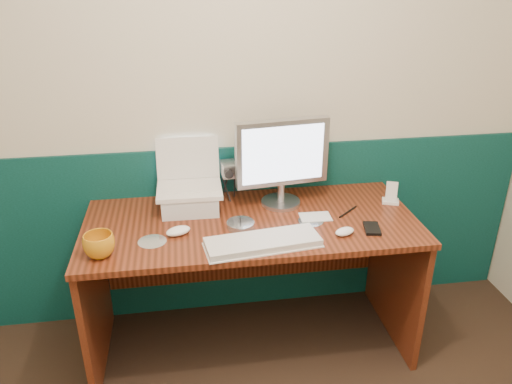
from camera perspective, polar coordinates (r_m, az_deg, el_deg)
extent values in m
cube|color=beige|center=(2.56, -4.96, 10.38)|extent=(3.50, 0.04, 2.50)
cube|color=#062E2A|center=(2.83, -4.39, -4.57)|extent=(3.48, 0.02, 1.00)
cube|color=#3E190B|center=(2.60, -0.51, -10.58)|extent=(1.60, 0.70, 0.75)
cube|color=silver|center=(2.52, -7.55, -0.98)|extent=(0.28, 0.24, 0.10)
cube|color=silver|center=(2.19, 0.78, -5.83)|extent=(0.52, 0.23, 0.03)
ellipsoid|color=white|center=(2.31, 10.10, -4.47)|extent=(0.11, 0.09, 0.03)
ellipsoid|color=white|center=(2.30, -8.88, -4.41)|extent=(0.13, 0.11, 0.04)
imported|color=orange|center=(2.20, -17.49, -5.84)|extent=(0.16, 0.16, 0.10)
cylinder|color=silver|center=(2.34, -1.78, -3.75)|extent=(0.13, 0.13, 0.03)
cylinder|color=silver|center=(2.28, -11.78, -5.55)|extent=(0.13, 0.13, 0.00)
cylinder|color=#B6C0C7|center=(2.42, 6.29, -3.30)|extent=(0.12, 0.12, 0.00)
cylinder|color=black|center=(2.52, 10.47, -2.23)|extent=(0.12, 0.11, 0.01)
cube|color=silver|center=(2.45, 6.80, -2.83)|extent=(0.15, 0.11, 0.00)
cube|color=white|center=(2.67, 15.10, -1.02)|extent=(0.10, 0.09, 0.02)
cube|color=silver|center=(2.65, 15.24, 0.09)|extent=(0.06, 0.05, 0.10)
cube|color=black|center=(2.38, 13.12, -4.07)|extent=(0.09, 0.13, 0.01)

